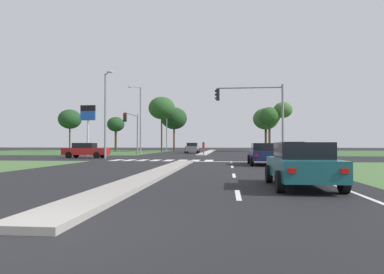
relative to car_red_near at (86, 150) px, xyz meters
The scene contains 38 objects.
ground_plane 11.06m from the car_red_near, ahead, with size 200.00×200.00×0.00m, color black.
grass_verge_far_left 29.18m from the car_red_near, 119.80° to the left, with size 35.00×35.00×0.01m, color #385B2D.
grass_verge_far_right 44.43m from the car_red_near, 34.74° to the left, with size 35.00×35.00×0.01m, color #385B2D.
median_island_near 21.26m from the car_red_near, 58.82° to the right, with size 1.20×22.00×0.14m, color gray.
median_island_far 28.07m from the car_red_near, 66.92° to the left, with size 1.20×36.00×0.14m, color #ADA89E.
lane_dash_near 28.49m from the car_red_near, 59.39° to the right, with size 0.14×2.00×0.01m, color silver.
lane_dash_second 23.53m from the car_red_near, 51.92° to the right, with size 0.14×2.00×0.01m, color silver.
lane_dash_third 19.17m from the car_red_near, 40.78° to the right, with size 0.14×2.00×0.01m, color silver.
lane_dash_fourth 15.91m from the car_red_near, 24.18° to the right, with size 0.14×2.00×0.01m, color silver.
edge_line_right 24.79m from the car_red_near, 43.91° to the right, with size 0.14×24.00×0.01m, color silver.
stop_bar_near 16.06m from the car_red_near, 22.67° to the right, with size 6.40×0.50×0.01m, color silver.
crosswalk_bar_near 6.40m from the car_red_near, 43.60° to the right, with size 0.70×2.80×0.01m, color silver.
crosswalk_bar_second 7.27m from the car_red_near, 37.31° to the right, with size 0.70×2.80×0.01m, color silver.
crosswalk_bar_third 8.21m from the car_red_near, 32.42° to the right, with size 0.70×2.80×0.01m, color silver.
crosswalk_bar_fourth 9.20m from the car_red_near, 28.56° to the right, with size 0.70×2.80×0.01m, color silver.
crosswalk_bar_fifth 10.22m from the car_red_near, 25.47° to the right, with size 0.70×2.80×0.01m, color silver.
crosswalk_bar_sixth 11.27m from the car_red_near, 22.95° to the right, with size 0.70×2.80×0.01m, color silver.
crosswalk_bar_seventh 12.33m from the car_red_near, 20.86° to the right, with size 0.70×2.80×0.01m, color silver.
crosswalk_bar_eighth 13.41m from the car_red_near, 19.11° to the right, with size 0.70×2.80×0.01m, color silver.
car_red_near is the anchor object (origin of this frame).
car_black_second 20.08m from the car_red_near, ahead, with size 4.37×1.94×1.62m.
car_grey_third 21.67m from the car_red_near, 65.92° to the left, with size 2.00×4.53×1.60m.
car_teal_fourth 28.05m from the car_red_near, 53.68° to the right, with size 2.01×4.25×1.46m.
car_navy_fifth 19.44m from the car_red_near, 31.11° to the right, with size 1.96×4.63×1.47m.
traffic_signal_near_right 18.00m from the car_red_near, 19.12° to the right, with size 5.50×0.32×6.19m.
traffic_signal_far_left 6.82m from the car_red_near, 56.97° to the left, with size 0.32×5.62×5.02m.
street_lamp_second 4.99m from the car_red_near, 32.73° to the right, with size 1.41×2.02×8.18m.
street_lamp_third 13.11m from the car_red_near, 78.61° to the left, with size 1.46×1.70×9.11m.
street_lamp_fourth 33.15m from the car_red_near, 85.42° to the left, with size 1.12×1.78×9.75m.
pedestrian_at_median 15.15m from the car_red_near, 42.16° to the left, with size 0.34×0.34×1.66m.
fuel_price_totem 7.72m from the car_red_near, 110.61° to the left, with size 1.80×0.24×6.05m.
treeline_near 36.92m from the car_red_near, 117.27° to the left, with size 4.50×4.50×8.24m.
treeline_second 36.87m from the car_red_near, 103.32° to the left, with size 3.52×3.52×6.93m.
treeline_third 31.26m from the car_red_near, 86.11° to the left, with size 4.91×4.91×10.19m.
treeline_fourth 36.75m from the car_red_near, 84.46° to the left, with size 5.22×5.22×8.82m.
treeline_fifth 38.71m from the car_red_near, 55.10° to the left, with size 3.91×3.91×8.18m.
treeline_sixth 40.45m from the car_red_near, 52.31° to the left, with size 3.41×3.41×9.09m.
treeline_seventh 41.69m from the car_red_near, 58.40° to the left, with size 4.93×4.93×8.41m.
Camera 1 is at (3.21, -5.17, 1.41)m, focal length 33.05 mm.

